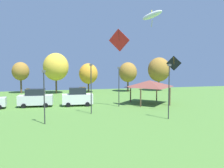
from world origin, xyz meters
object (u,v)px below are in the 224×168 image
object	(u,v)px
kite_flying_3	(174,63)
treeline_tree_2	(21,71)
treeline_tree_5	(128,72)
kite_flying_2	(119,40)
kite_flying_4	(152,15)
park_pavilion	(149,84)
light_post_2	(91,86)
treeline_tree_3	(56,67)
parked_car_third_from_left	(78,97)
parked_car_second_from_left	(36,98)
light_post_1	(119,84)
light_post_3	(44,94)
light_post_0	(169,88)
treeline_tree_6	(159,70)
treeline_tree_4	(88,74)

from	to	relation	value
kite_flying_3	treeline_tree_2	size ratio (longest dim) A/B	0.29
kite_flying_3	treeline_tree_5	world-z (taller)	kite_flying_3
kite_flying_2	kite_flying_4	world-z (taller)	kite_flying_4
kite_flying_3	park_pavilion	bearing A→B (deg)	93.61
light_post_2	treeline_tree_3	xyz separation A→B (m)	(-3.92, 21.86, 2.04)
kite_flying_4	parked_car_third_from_left	distance (m)	15.30
treeline_tree_5	treeline_tree_2	bearing A→B (deg)	174.13
parked_car_third_from_left	treeline_tree_2	xyz separation A→B (m)	(-9.98, 18.03, 3.25)
treeline_tree_3	parked_car_second_from_left	bearing A→B (deg)	-101.27
parked_car_second_from_left	light_post_1	world-z (taller)	light_post_1
parked_car_second_from_left	park_pavilion	bearing A→B (deg)	-0.63
parked_car_third_from_left	light_post_3	distance (m)	10.94
light_post_0	light_post_1	world-z (taller)	light_post_0
parked_car_third_from_left	light_post_1	distance (m)	6.32
kite_flying_3	treeline_tree_5	size ratio (longest dim) A/B	0.29
light_post_0	treeline_tree_6	world-z (taller)	treeline_tree_6
treeline_tree_4	treeline_tree_5	xyz separation A→B (m)	(8.73, -0.50, 0.26)
parked_car_second_from_left	treeline_tree_5	world-z (taller)	treeline_tree_5
treeline_tree_4	light_post_1	bearing A→B (deg)	-84.51
light_post_0	treeline_tree_4	size ratio (longest dim) A/B	0.97
kite_flying_3	park_pavilion	size ratio (longest dim) A/B	0.32
kite_flying_2	parked_car_third_from_left	bearing A→B (deg)	154.55
light_post_0	parked_car_third_from_left	bearing A→B (deg)	129.52
kite_flying_4	treeline_tree_5	distance (m)	22.67
kite_flying_3	treeline_tree_3	world-z (taller)	treeline_tree_3
light_post_0	light_post_1	size ratio (longest dim) A/B	1.07
kite_flying_4	park_pavilion	bearing A→B (deg)	69.70
kite_flying_2	treeline_tree_2	bearing A→B (deg)	126.87
parked_car_second_from_left	park_pavilion	xyz separation A→B (m)	(16.73, -1.42, 1.81)
park_pavilion	light_post_2	bearing A→B (deg)	-151.86
kite_flying_3	light_post_2	size ratio (longest dim) A/B	0.30
light_post_1	treeline_tree_5	size ratio (longest dim) A/B	0.87
light_post_2	treeline_tree_5	bearing A→B (deg)	61.92
kite_flying_3	parked_car_third_from_left	xyz separation A→B (m)	(-11.27, 7.43, -4.85)
treeline_tree_6	parked_car_second_from_left	bearing A→B (deg)	-149.84
parked_car_second_from_left	light_post_2	xyz separation A→B (m)	(6.95, -6.64, 2.18)
light_post_2	light_post_3	distance (m)	6.62
light_post_2	light_post_1	bearing A→B (deg)	40.87
parked_car_third_from_left	park_pavilion	distance (m)	11.02
kite_flying_4	treeline_tree_6	world-z (taller)	kite_flying_4
light_post_0	park_pavilion	bearing A→B (deg)	79.09
light_post_1	treeline_tree_2	world-z (taller)	treeline_tree_2
kite_flying_2	treeline_tree_6	bearing A→B (deg)	51.55
kite_flying_4	treeline_tree_2	bearing A→B (deg)	129.58
light_post_3	treeline_tree_3	bearing A→B (deg)	86.84
parked_car_second_from_left	treeline_tree_2	bearing A→B (deg)	107.49
light_post_3	treeline_tree_2	world-z (taller)	treeline_tree_2
parked_car_second_from_left	park_pavilion	size ratio (longest dim) A/B	0.82
kite_flying_3	light_post_1	bearing A→B (deg)	135.98
light_post_0	light_post_2	world-z (taller)	light_post_2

